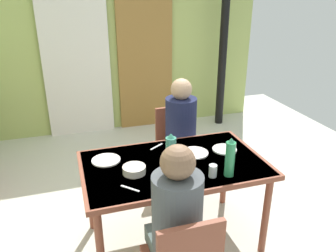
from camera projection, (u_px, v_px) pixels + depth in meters
ground_plane at (144, 232)px, 2.99m from camera, size 6.49×6.49×0.00m
wall_back at (98, 41)px, 4.68m from camera, size 4.70×0.10×2.59m
door_wooden at (145, 60)px, 4.91m from camera, size 0.80×0.05×2.00m
stove_pipe_column at (224, 39)px, 4.86m from camera, size 0.12×0.12×2.59m
curtain_panel at (76, 59)px, 4.59m from camera, size 0.90×0.03×2.18m
dining_table at (174, 171)px, 2.66m from camera, size 1.42×0.85×0.74m
chair_far_diner at (176, 144)px, 3.49m from camera, size 0.40×0.40×0.87m
person_near_diner at (176, 212)px, 1.99m from camera, size 0.30×0.37×0.77m
person_far_diner at (181, 123)px, 3.26m from camera, size 0.30×0.37×0.77m
water_bottle_green_near at (171, 154)px, 2.44m from camera, size 0.08×0.08×0.31m
water_bottle_green_far at (230, 158)px, 2.40m from camera, size 0.07×0.07×0.30m
serving_bowl_center at (134, 170)px, 2.48m from camera, size 0.17×0.17×0.05m
dinner_plate_near_left at (195, 153)px, 2.77m from camera, size 0.22×0.22×0.01m
dinner_plate_near_right at (225, 149)px, 2.83m from camera, size 0.20×0.20×0.01m
dinner_plate_far_center at (106, 160)px, 2.66m from camera, size 0.22×0.22×0.01m
drinking_glass_by_near_diner at (213, 171)px, 2.43m from camera, size 0.06×0.06×0.09m
drinking_glass_by_far_diner at (230, 160)px, 2.57m from camera, size 0.06×0.06×0.10m
cutlery_knife_near at (157, 147)px, 2.89m from camera, size 0.13×0.10×0.00m
cutlery_fork_near at (130, 188)px, 2.29m from camera, size 0.12×0.12×0.00m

